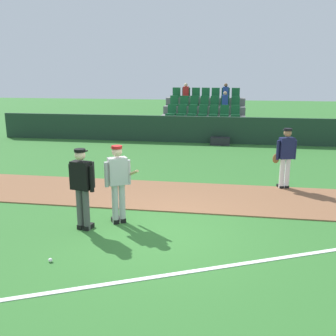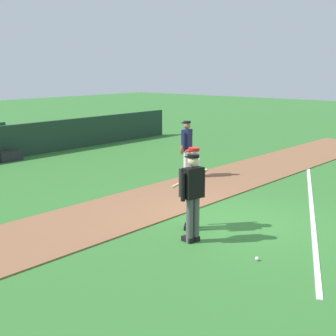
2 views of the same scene
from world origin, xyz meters
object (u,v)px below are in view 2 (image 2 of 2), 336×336
at_px(equipment_bag, 10,156).
at_px(baseball, 257,259).
at_px(runner_navy_jersey, 186,147).
at_px(batter_grey_jersey, 193,185).
at_px(umpire_home_plate, 192,193).

bearing_deg(equipment_bag, baseball, -102.58).
xyz_separation_m(runner_navy_jersey, equipment_bag, (-2.01, 6.62, -0.78)).
bearing_deg(batter_grey_jersey, umpire_home_plate, -144.60).
height_order(runner_navy_jersey, equipment_bag, runner_navy_jersey).
distance_m(batter_grey_jersey, baseball, 2.28).
relative_size(runner_navy_jersey, baseball, 23.78).
relative_size(umpire_home_plate, equipment_bag, 1.96).
bearing_deg(umpire_home_plate, batter_grey_jersey, 35.40).
bearing_deg(equipment_bag, runner_navy_jersey, -73.13).
xyz_separation_m(umpire_home_plate, runner_navy_jersey, (4.59, 3.71, -0.04)).
bearing_deg(baseball, runner_navy_jersey, 48.31).
height_order(batter_grey_jersey, umpire_home_plate, same).
distance_m(batter_grey_jersey, equipment_bag, 10.09).
height_order(batter_grey_jersey, baseball, batter_grey_jersey).
distance_m(batter_grey_jersey, umpire_home_plate, 0.79).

